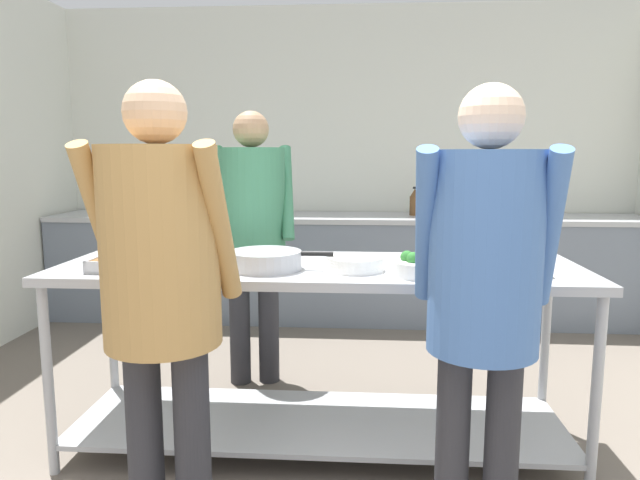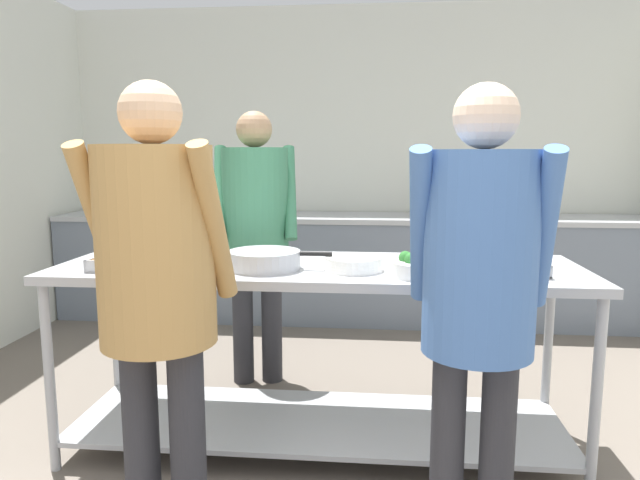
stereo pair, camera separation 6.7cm
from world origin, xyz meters
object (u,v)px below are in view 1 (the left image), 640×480
at_px(serving_tray_vegetables, 497,265).
at_px(serving_tray_roast, 152,262).
at_px(guest_serving_right, 162,271).
at_px(plate_stack, 355,264).
at_px(water_bottle, 415,202).
at_px(sauce_pan, 266,259).
at_px(guest_serving_left, 484,275).
at_px(cook_behind_counter, 252,220).
at_px(broccoli_bowl, 421,266).

bearing_deg(serving_tray_vegetables, serving_tray_roast, -178.35).
bearing_deg(guest_serving_right, plate_stack, 41.77).
distance_m(serving_tray_roast, water_bottle, 2.73).
bearing_deg(plate_stack, sauce_pan, -179.11).
bearing_deg(serving_tray_roast, serving_tray_vegetables, 1.65).
xyz_separation_m(serving_tray_vegetables, guest_serving_left, (-0.18, -0.58, 0.08)).
distance_m(guest_serving_right, cook_behind_counter, 1.45).
relative_size(guest_serving_left, water_bottle, 6.76).
distance_m(plate_stack, serving_tray_vegetables, 0.62).
relative_size(plate_stack, water_bottle, 1.07).
bearing_deg(cook_behind_counter, broccoli_bowl, -47.48).
relative_size(sauce_pan, guest_serving_right, 0.28).
height_order(sauce_pan, water_bottle, water_bottle).
xyz_separation_m(broccoli_bowl, cook_behind_counter, (-0.89, 0.97, 0.07)).
xyz_separation_m(broccoli_bowl, guest_serving_right, (-0.93, -0.48, 0.07)).
relative_size(serving_tray_roast, guest_serving_right, 0.30).
bearing_deg(guest_serving_right, serving_tray_roast, 113.35).
bearing_deg(guest_serving_left, cook_behind_counter, 126.33).
xyz_separation_m(serving_tray_roast, cook_behind_counter, (0.28, 0.89, 0.09)).
bearing_deg(guest_serving_right, cook_behind_counter, 88.49).
bearing_deg(water_bottle, serving_tray_roast, -120.20).
distance_m(plate_stack, broccoli_bowl, 0.29).
xyz_separation_m(plate_stack, cook_behind_counter, (-0.61, 0.87, 0.09)).
height_order(serving_tray_roast, broccoli_bowl, broccoli_bowl).
bearing_deg(water_bottle, guest_serving_left, -90.79).
relative_size(plate_stack, guest_serving_left, 0.16).
height_order(serving_tray_vegetables, guest_serving_right, guest_serving_right).
distance_m(serving_tray_roast, cook_behind_counter, 0.93).
xyz_separation_m(plate_stack, guest_serving_right, (-0.65, -0.58, 0.08)).
height_order(guest_serving_right, cook_behind_counter, cook_behind_counter).
distance_m(cook_behind_counter, water_bottle, 1.83).
xyz_separation_m(serving_tray_roast, broccoli_bowl, (1.17, -0.08, 0.02)).
xyz_separation_m(guest_serving_right, cook_behind_counter, (0.04, 1.45, 0.01)).
height_order(broccoli_bowl, cook_behind_counter, cook_behind_counter).
bearing_deg(sauce_pan, guest_serving_right, -114.38).
bearing_deg(guest_serving_left, guest_serving_right, -178.55).
bearing_deg(sauce_pan, cook_behind_counter, 104.25).
relative_size(broccoli_bowl, guest_serving_right, 0.14).
bearing_deg(sauce_pan, serving_tray_roast, -179.15).
bearing_deg(serving_tray_vegetables, guest_serving_right, -154.21).
relative_size(serving_tray_roast, cook_behind_counter, 0.29).
xyz_separation_m(guest_serving_left, cook_behind_counter, (-1.05, 1.43, 0.01)).
height_order(plate_stack, guest_serving_left, guest_serving_left).
distance_m(serving_tray_roast, sauce_pan, 0.51).
distance_m(broccoli_bowl, water_bottle, 2.45).
xyz_separation_m(sauce_pan, serving_tray_vegetables, (1.01, 0.04, -0.02)).
xyz_separation_m(serving_tray_vegetables, water_bottle, (-0.14, 2.32, 0.08)).
bearing_deg(serving_tray_roast, guest_serving_left, -22.10).
height_order(plate_stack, serving_tray_vegetables, plate_stack).
height_order(guest_serving_left, cook_behind_counter, cook_behind_counter).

